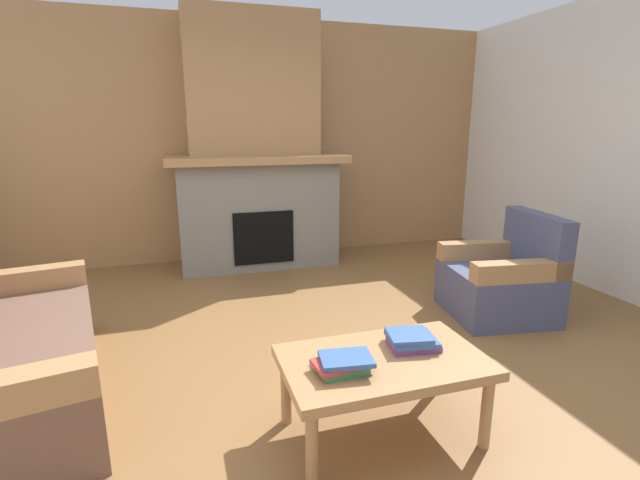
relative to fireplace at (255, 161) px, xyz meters
The scene contains 8 objects.
ground 2.87m from the fireplace, 90.00° to the right, with size 9.00×9.00×0.00m, color brown.
wall_back_wood_panel 0.42m from the fireplace, 90.00° to the left, with size 6.00×0.12×2.70m, color #A87A4C.
fireplace is the anchor object (origin of this frame).
couch 3.10m from the fireplace, 128.57° to the right, with size 1.16×1.93×0.85m.
armchair 2.82m from the fireplace, 51.55° to the right, with size 0.87×0.87×0.85m.
coffee_table 3.32m from the fireplace, 88.84° to the right, with size 1.00×0.60×0.43m.
book_stack_near_edge 3.35m from the fireplace, 92.96° to the right, with size 0.29×0.23×0.08m.
book_stack_center 3.25m from the fireplace, 85.50° to the right, with size 0.27×0.24×0.08m.
Camera 1 is at (-0.84, -2.45, 1.54)m, focal length 25.72 mm.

